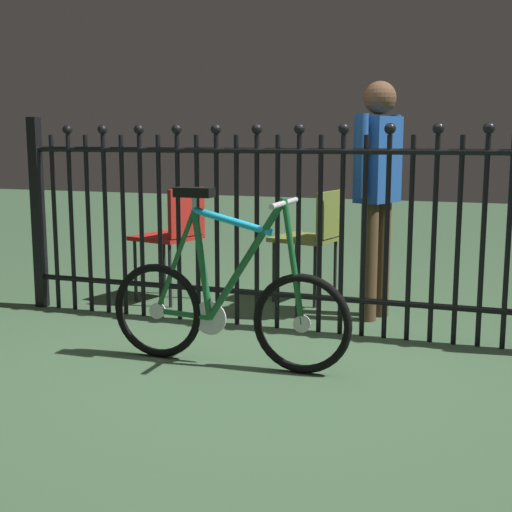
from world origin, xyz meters
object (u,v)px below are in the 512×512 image
Objects in this scene: chair_olive at (315,233)px; bicycle at (227,304)px; chair_red at (174,231)px; person_visitor at (378,181)px.

bicycle is at bearing -92.40° from chair_olive.
chair_red is (-0.88, 1.22, 0.19)m from bicycle.
chair_olive is at bearing 146.26° from person_visitor.
chair_red is at bearing 125.89° from bicycle.
bicycle is at bearing -54.11° from chair_red.
chair_olive is at bearing 19.11° from chair_red.
chair_olive is 0.98× the size of chair_red.
bicycle is 1.60× the size of chair_red.
bicycle is 1.64× the size of chair_olive.
person_visitor reaches higher than chair_olive.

